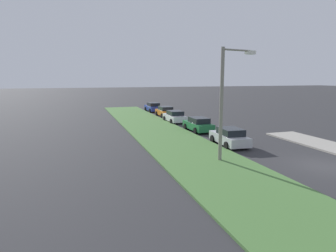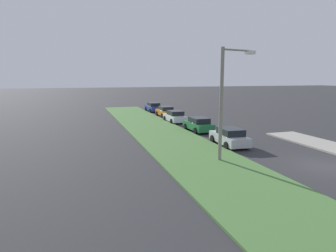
% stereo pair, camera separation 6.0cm
% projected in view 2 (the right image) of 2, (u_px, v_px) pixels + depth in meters
% --- Properties ---
extents(ground, '(300.00, 300.00, 0.00)m').
position_uv_depth(ground, '(325.00, 166.00, 18.46)').
color(ground, '#2D2D30').
extents(grass_median, '(60.00, 6.00, 0.12)m').
position_uv_depth(grass_median, '(172.00, 140.00, 25.79)').
color(grass_median, '#477238').
rests_on(grass_median, ground).
extents(parked_car_silver, '(4.38, 2.18, 1.47)m').
position_uv_depth(parked_car_silver, '(230.00, 137.00, 24.06)').
color(parked_car_silver, '#B2B5BA').
rests_on(parked_car_silver, ground).
extents(parked_car_green, '(4.33, 2.07, 1.47)m').
position_uv_depth(parked_car_green, '(198.00, 124.00, 30.41)').
color(parked_car_green, '#1E6B38').
rests_on(parked_car_green, ground).
extents(parked_car_white, '(4.32, 2.06, 1.47)m').
position_uv_depth(parked_car_white, '(175.00, 117.00, 36.52)').
color(parked_car_white, silver).
rests_on(parked_car_white, ground).
extents(parked_car_orange, '(4.31, 2.04, 1.47)m').
position_uv_depth(parked_car_orange, '(165.00, 112.00, 41.84)').
color(parked_car_orange, orange).
rests_on(parked_car_orange, ground).
extents(parked_car_blue, '(4.37, 2.15, 1.47)m').
position_uv_depth(parked_car_blue, '(153.00, 107.00, 47.98)').
color(parked_car_blue, '#23389E').
rests_on(parked_car_blue, ground).
extents(streetlight, '(0.90, 2.84, 7.50)m').
position_uv_depth(streetlight, '(226.00, 96.00, 19.04)').
color(streetlight, gray).
rests_on(streetlight, ground).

